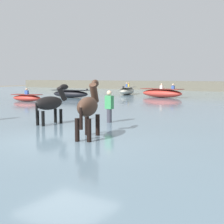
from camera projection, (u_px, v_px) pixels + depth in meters
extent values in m
plane|color=#756B56|center=(67.00, 150.00, 9.28)|extent=(120.00, 120.00, 0.00)
cube|color=slate|center=(184.00, 113.00, 17.59)|extent=(90.00, 90.00, 0.32)
ellipsoid|color=black|center=(49.00, 103.00, 12.12)|extent=(0.53, 1.34, 0.53)
cylinder|color=black|center=(55.00, 120.00, 12.66)|extent=(0.12, 0.12, 0.89)
cylinder|color=black|center=(61.00, 120.00, 12.47)|extent=(0.12, 0.12, 0.89)
cylinder|color=black|center=(38.00, 122.00, 11.92)|extent=(0.12, 0.12, 0.89)
cylinder|color=black|center=(43.00, 123.00, 11.74)|extent=(0.12, 0.12, 0.89)
cylinder|color=black|center=(62.00, 94.00, 12.63)|extent=(0.24, 0.50, 0.60)
ellipsoid|color=black|center=(64.00, 87.00, 12.71)|extent=(0.22, 0.46, 0.23)
cylinder|color=black|center=(37.00, 111.00, 11.65)|extent=(0.08, 0.08, 0.56)
ellipsoid|color=#382319|center=(88.00, 107.00, 9.31)|extent=(1.01, 1.54, 0.58)
cylinder|color=black|center=(87.00, 130.00, 9.93)|extent=(0.14, 0.14, 0.99)
cylinder|color=black|center=(98.00, 130.00, 9.86)|extent=(0.14, 0.14, 0.99)
cylinder|color=black|center=(77.00, 135.00, 8.93)|extent=(0.14, 0.14, 0.99)
cylinder|color=black|center=(89.00, 136.00, 8.86)|extent=(0.14, 0.14, 0.99)
cylinder|color=#382319|center=(94.00, 93.00, 10.02)|extent=(0.41, 0.58, 0.67)
ellipsoid|color=#382319|center=(95.00, 83.00, 10.12)|extent=(0.38, 0.54, 0.25)
cylinder|color=black|center=(81.00, 119.00, 8.66)|extent=(0.09, 0.09, 0.63)
ellipsoid|color=black|center=(70.00, 94.00, 28.35)|extent=(3.72, 1.69, 0.64)
cube|color=black|center=(70.00, 90.00, 28.31)|extent=(3.57, 1.62, 0.04)
cube|color=black|center=(87.00, 90.00, 27.60)|extent=(0.14, 0.18, 0.18)
ellipsoid|color=#BC382D|center=(162.00, 93.00, 28.49)|extent=(4.14, 1.76, 0.75)
cube|color=maroon|center=(162.00, 89.00, 28.44)|extent=(3.97, 1.69, 0.04)
cube|color=#3356A8|center=(173.00, 87.00, 27.73)|extent=(0.28, 0.20, 0.30)
sphere|color=beige|center=(173.00, 85.00, 27.70)|extent=(0.18, 0.18, 0.18)
cube|color=white|center=(161.00, 87.00, 28.37)|extent=(0.28, 0.20, 0.30)
sphere|color=beige|center=(162.00, 84.00, 28.34)|extent=(0.18, 0.18, 0.18)
ellipsoid|color=#BC382D|center=(27.00, 98.00, 23.90)|extent=(2.56, 1.39, 0.49)
cube|color=maroon|center=(27.00, 95.00, 23.87)|extent=(2.46, 1.33, 0.04)
cube|color=#3356A8|center=(27.00, 92.00, 23.85)|extent=(0.29, 0.23, 0.30)
sphere|color=tan|center=(27.00, 89.00, 23.82)|extent=(0.18, 0.18, 0.18)
ellipsoid|color=#B2AD9E|center=(127.00, 91.00, 33.40)|extent=(2.58, 4.20, 0.76)
cube|color=slate|center=(127.00, 87.00, 33.36)|extent=(2.47, 4.03, 0.04)
cube|color=black|center=(123.00, 87.00, 31.52)|extent=(0.19, 0.16, 0.18)
cube|color=gold|center=(129.00, 85.00, 34.43)|extent=(0.25, 0.30, 0.30)
sphere|color=#A37556|center=(129.00, 83.00, 34.40)|extent=(0.18, 0.18, 0.18)
cube|color=#3356A8|center=(127.00, 86.00, 33.35)|extent=(0.25, 0.30, 0.30)
sphere|color=tan|center=(127.00, 83.00, 33.33)|extent=(0.18, 0.18, 0.18)
cylinder|color=#383842|center=(109.00, 120.00, 12.70)|extent=(0.20, 0.20, 0.88)
cube|color=#388E51|center=(109.00, 102.00, 12.62)|extent=(0.34, 0.23, 0.54)
sphere|color=beige|center=(109.00, 93.00, 12.58)|extent=(0.20, 0.20, 0.20)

